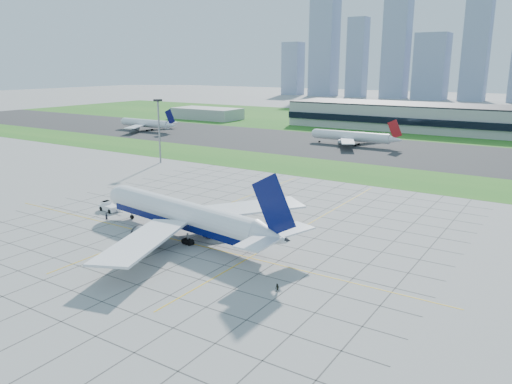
{
  "coord_description": "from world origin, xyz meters",
  "views": [
    {
      "loc": [
        71.54,
        -82.55,
        38.74
      ],
      "look_at": [
        4.14,
        22.06,
        7.0
      ],
      "focal_mm": 35.0,
      "sensor_mm": 36.0,
      "label": 1
    }
  ],
  "objects_px": {
    "airliner": "(184,215)",
    "distant_jet_0": "(146,123)",
    "pushback_tug": "(109,207)",
    "crew_far": "(277,288)",
    "crew_near": "(107,217)",
    "light_mast": "(159,123)",
    "distant_jet_1": "(352,136)"
  },
  "relations": [
    {
      "from": "pushback_tug",
      "to": "distant_jet_1",
      "type": "bearing_deg",
      "value": 93.46
    },
    {
      "from": "crew_near",
      "to": "distant_jet_1",
      "type": "height_order",
      "value": "distant_jet_1"
    },
    {
      "from": "crew_near",
      "to": "airliner",
      "type": "bearing_deg",
      "value": -74.72
    },
    {
      "from": "light_mast",
      "to": "distant_jet_1",
      "type": "bearing_deg",
      "value": 60.32
    },
    {
      "from": "crew_far",
      "to": "distant_jet_0",
      "type": "height_order",
      "value": "distant_jet_0"
    },
    {
      "from": "distant_jet_0",
      "to": "distant_jet_1",
      "type": "distance_m",
      "value": 127.89
    },
    {
      "from": "pushback_tug",
      "to": "crew_far",
      "type": "bearing_deg",
      "value": -8.02
    },
    {
      "from": "pushback_tug",
      "to": "crew_far",
      "type": "height_order",
      "value": "pushback_tug"
    },
    {
      "from": "light_mast",
      "to": "crew_near",
      "type": "bearing_deg",
      "value": -56.64
    },
    {
      "from": "crew_far",
      "to": "distant_jet_0",
      "type": "distance_m",
      "value": 233.46
    },
    {
      "from": "airliner",
      "to": "crew_near",
      "type": "xyz_separation_m",
      "value": [
        -24.78,
        -1.71,
        -4.16
      ]
    },
    {
      "from": "crew_far",
      "to": "distant_jet_1",
      "type": "bearing_deg",
      "value": 125.54
    },
    {
      "from": "airliner",
      "to": "light_mast",
      "type": "bearing_deg",
      "value": 144.9
    },
    {
      "from": "crew_near",
      "to": "distant_jet_0",
      "type": "bearing_deg",
      "value": 53.02
    },
    {
      "from": "distant_jet_1",
      "to": "light_mast",
      "type": "bearing_deg",
      "value": -119.68
    },
    {
      "from": "distant_jet_0",
      "to": "distant_jet_1",
      "type": "relative_size",
      "value": 0.96
    },
    {
      "from": "airliner",
      "to": "crew_far",
      "type": "distance_m",
      "value": 36.01
    },
    {
      "from": "light_mast",
      "to": "airliner",
      "type": "bearing_deg",
      "value": -43.25
    },
    {
      "from": "pushback_tug",
      "to": "distant_jet_1",
      "type": "height_order",
      "value": "distant_jet_1"
    },
    {
      "from": "pushback_tug",
      "to": "airliner",
      "type": "bearing_deg",
      "value": -0.72
    },
    {
      "from": "crew_far",
      "to": "distant_jet_0",
      "type": "bearing_deg",
      "value": 157.99
    },
    {
      "from": "crew_near",
      "to": "distant_jet_1",
      "type": "xyz_separation_m",
      "value": [
        5.19,
        150.8,
        3.51
      ]
    },
    {
      "from": "pushback_tug",
      "to": "distant_jet_0",
      "type": "distance_m",
      "value": 174.0
    },
    {
      "from": "pushback_tug",
      "to": "distant_jet_1",
      "type": "distance_m",
      "value": 144.7
    },
    {
      "from": "airliner",
      "to": "pushback_tug",
      "type": "xyz_separation_m",
      "value": [
        -31.45,
        4.91,
        -4.03
      ]
    },
    {
      "from": "distant_jet_1",
      "to": "distant_jet_0",
      "type": "bearing_deg",
      "value": -173.77
    },
    {
      "from": "airliner",
      "to": "crew_far",
      "type": "xyz_separation_m",
      "value": [
        32.98,
        -13.78,
        -4.34
      ]
    },
    {
      "from": "airliner",
      "to": "distant_jet_1",
      "type": "xyz_separation_m",
      "value": [
        -19.59,
        149.08,
        -0.66
      ]
    },
    {
      "from": "distant_jet_1",
      "to": "pushback_tug",
      "type": "bearing_deg",
      "value": -94.7
    },
    {
      "from": "light_mast",
      "to": "distant_jet_1",
      "type": "xyz_separation_m",
      "value": [
        48.47,
        85.05,
        -11.69
      ]
    },
    {
      "from": "airliner",
      "to": "distant_jet_0",
      "type": "bearing_deg",
      "value": 145.5
    },
    {
      "from": "crew_near",
      "to": "light_mast",
      "type": "bearing_deg",
      "value": 44.68
    }
  ]
}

